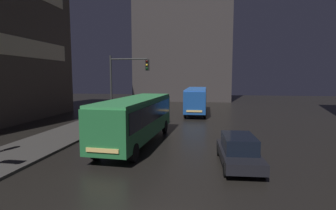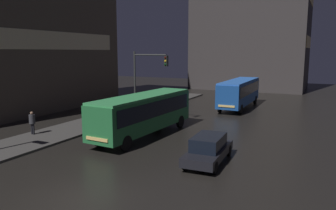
# 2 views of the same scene
# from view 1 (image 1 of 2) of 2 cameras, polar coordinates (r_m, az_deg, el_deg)

# --- Properties ---
(sidewalk_left) EXTENTS (4.00, 48.00, 0.15)m
(sidewalk_left) POSITION_cam_1_polar(r_m,az_deg,el_deg) (20.19, -24.01, -6.98)
(sidewalk_left) COLOR #3D3A38
(sidewalk_left) RESTS_ON ground
(building_far_backdrop) EXTENTS (18.07, 12.00, 23.61)m
(building_far_backdrop) POSITION_cam_1_polar(r_m,az_deg,el_deg) (53.81, 3.50, 13.92)
(building_far_backdrop) COLOR #383333
(building_far_backdrop) RESTS_ON ground
(bus_near) EXTENTS (2.99, 10.41, 3.07)m
(bus_near) POSITION_cam_1_polar(r_m,az_deg,el_deg) (17.60, -6.86, -2.33)
(bus_near) COLOR #236B38
(bus_near) RESTS_ON ground
(bus_far) EXTENTS (2.46, 10.15, 3.09)m
(bus_far) POSITION_cam_1_polar(r_m,az_deg,el_deg) (32.17, 6.16, 1.50)
(bus_far) COLOR #194793
(bus_far) RESTS_ON ground
(car_taxi) EXTENTS (2.03, 4.70, 1.54)m
(car_taxi) POSITION_cam_1_polar(r_m,az_deg,el_deg) (13.85, 15.10, -9.49)
(car_taxi) COLOR black
(car_taxi) RESTS_ON ground
(pedestrian_mid) EXTENTS (0.58, 0.58, 1.68)m
(pedestrian_mid) POSITION_cam_1_polar(r_m,az_deg,el_deg) (21.82, -16.63, -2.85)
(pedestrian_mid) COLOR black
(pedestrian_mid) RESTS_ON sidewalk_left
(traffic_light_main) EXTENTS (3.33, 0.35, 6.23)m
(traffic_light_main) POSITION_cam_1_polar(r_m,az_deg,el_deg) (21.99, -9.55, 5.38)
(traffic_light_main) COLOR #2D2D2D
(traffic_light_main) RESTS_ON ground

